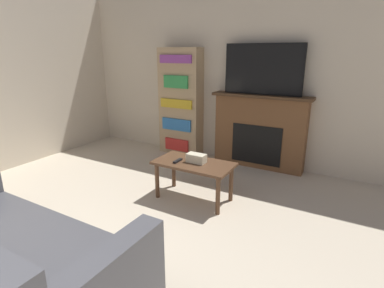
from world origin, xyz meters
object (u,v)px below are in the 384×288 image
fireplace (259,131)px  bookshelf (181,103)px  tv (263,69)px  coffee_table (194,168)px

fireplace → bookshelf: bookshelf is taller
tv → coffee_table: 1.79m
fireplace → tv: 0.90m
fireplace → bookshelf: 1.40m
fireplace → coffee_table: bearing=-102.4°
coffee_table → tv: bearing=77.4°
fireplace → coffee_table: (-0.31, -1.43, -0.16)m
coffee_table → bookshelf: 1.82m
fireplace → bookshelf: bearing=-179.0°
coffee_table → fireplace: bearing=77.6°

